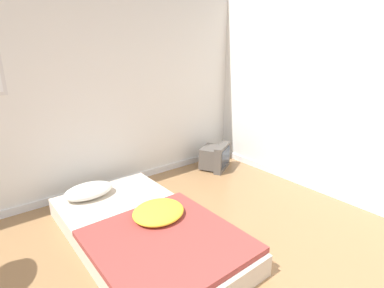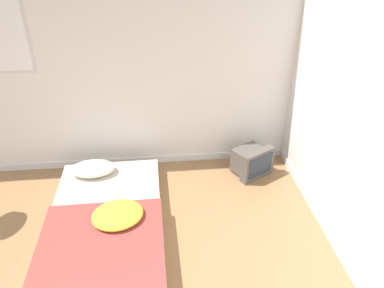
{
  "view_description": "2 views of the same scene",
  "coord_description": "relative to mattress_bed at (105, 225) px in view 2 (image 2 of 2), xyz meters",
  "views": [
    {
      "loc": [
        -0.99,
        -0.49,
        1.75
      ],
      "look_at": [
        1.05,
        2.11,
        0.68
      ],
      "focal_mm": 28.0,
      "sensor_mm": 36.0,
      "label": 1
    },
    {
      "loc": [
        0.73,
        -1.23,
        2.77
      ],
      "look_at": [
        1.07,
        2.03,
        0.82
      ],
      "focal_mm": 35.0,
      "sensor_mm": 36.0,
      "label": 2
    }
  ],
  "objects": [
    {
      "name": "wall_back",
      "position": [
        -0.16,
        1.33,
        1.17
      ],
      "size": [
        7.21,
        0.08,
        2.6
      ],
      "color": "white",
      "rests_on": "ground_plane"
    },
    {
      "name": "mattress_bed",
      "position": [
        0.0,
        0.0,
        0.0
      ],
      "size": [
        1.17,
        2.09,
        0.34
      ],
      "color": "beige",
      "rests_on": "ground_plane"
    },
    {
      "name": "crt_tv",
      "position": [
        1.73,
        0.91,
        0.06
      ],
      "size": [
        0.54,
        0.51,
        0.38
      ],
      "color": "#56514C",
      "rests_on": "ground_plane"
    }
  ]
}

